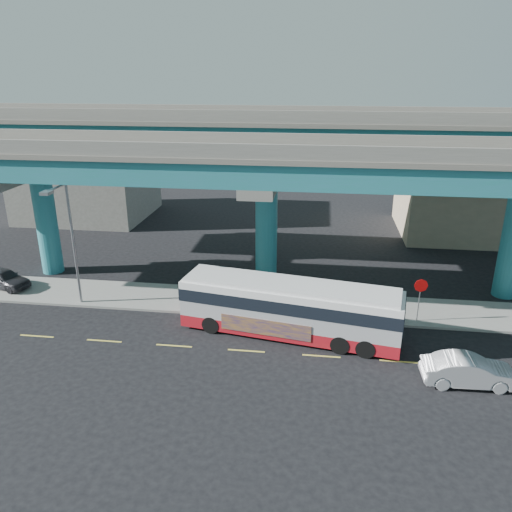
# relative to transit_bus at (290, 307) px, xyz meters

# --- Properties ---
(ground) EXTENTS (120.00, 120.00, 0.00)m
(ground) POSITION_rel_transit_bus_xyz_m (-2.15, -1.82, -1.74)
(ground) COLOR black
(ground) RESTS_ON ground
(sidewalk) EXTENTS (70.00, 4.00, 0.15)m
(sidewalk) POSITION_rel_transit_bus_xyz_m (-2.15, 3.68, -1.66)
(sidewalk) COLOR gray
(sidewalk) RESTS_ON ground
(lane_markings) EXTENTS (58.00, 0.12, 0.01)m
(lane_markings) POSITION_rel_transit_bus_xyz_m (-2.15, -2.12, -1.73)
(lane_markings) COLOR #D8C64C
(lane_markings) RESTS_ON ground
(viaduct) EXTENTS (52.00, 12.40, 11.70)m
(viaduct) POSITION_rel_transit_bus_xyz_m (-2.15, 7.29, 7.40)
(viaduct) COLOR #207A73
(viaduct) RESTS_ON ground
(building_beige) EXTENTS (14.00, 10.23, 7.00)m
(building_beige) POSITION_rel_transit_bus_xyz_m (15.85, 21.17, 1.77)
(building_beige) COLOR tan
(building_beige) RESTS_ON ground
(building_concrete) EXTENTS (12.00, 10.00, 9.00)m
(building_concrete) POSITION_rel_transit_bus_xyz_m (-22.15, 22.18, 2.76)
(building_concrete) COLOR gray
(building_concrete) RESTS_ON ground
(transit_bus) EXTENTS (12.60, 4.76, 3.17)m
(transit_bus) POSITION_rel_transit_bus_xyz_m (0.00, 0.00, 0.00)
(transit_bus) COLOR maroon
(transit_bus) RESTS_ON ground
(sedan) EXTENTS (1.80, 4.47, 1.44)m
(sedan) POSITION_rel_transit_bus_xyz_m (8.80, -3.68, -1.02)
(sedan) COLOR #B4B5BA
(sedan) RESTS_ON ground
(parked_car) EXTENTS (3.70, 4.72, 1.31)m
(parked_car) POSITION_rel_transit_bus_xyz_m (-19.80, 3.71, -0.93)
(parked_car) COLOR #303035
(parked_car) RESTS_ON sidewalk
(street_lamp) EXTENTS (0.50, 2.57, 7.92)m
(street_lamp) POSITION_rel_transit_bus_xyz_m (-13.55, 1.62, 3.55)
(street_lamp) COLOR gray
(street_lamp) RESTS_ON sidewalk
(stop_sign) EXTENTS (0.81, 0.10, 2.68)m
(stop_sign) POSITION_rel_transit_bus_xyz_m (7.44, 2.36, 0.36)
(stop_sign) COLOR gray
(stop_sign) RESTS_ON sidewalk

